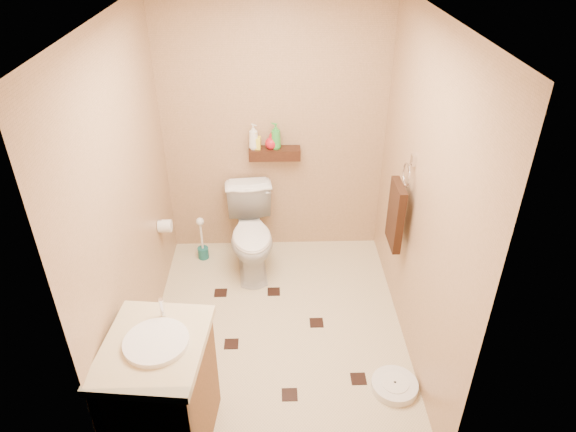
{
  "coord_description": "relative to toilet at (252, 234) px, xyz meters",
  "views": [
    {
      "loc": [
        -0.01,
        -3.03,
        2.96
      ],
      "look_at": [
        0.09,
        0.25,
        0.93
      ],
      "focal_mm": 32.0,
      "sensor_mm": 36.0,
      "label": 1
    }
  ],
  "objects": [
    {
      "name": "ground",
      "position": [
        0.22,
        -0.83,
        -0.38
      ],
      "size": [
        2.5,
        2.5,
        0.0
      ],
      "primitive_type": "plane",
      "color": "beige",
      "rests_on": "ground"
    },
    {
      "name": "wall_back",
      "position": [
        0.22,
        0.42,
        0.82
      ],
      "size": [
        2.0,
        0.04,
        2.4
      ],
      "primitive_type": "cube",
      "color": "tan",
      "rests_on": "ground"
    },
    {
      "name": "wall_front",
      "position": [
        0.22,
        -2.08,
        0.82
      ],
      "size": [
        2.0,
        0.04,
        2.4
      ],
      "primitive_type": "cube",
      "color": "tan",
      "rests_on": "ground"
    },
    {
      "name": "wall_left",
      "position": [
        -0.78,
        -0.83,
        0.82
      ],
      "size": [
        0.04,
        2.5,
        2.4
      ],
      "primitive_type": "cube",
      "color": "tan",
      "rests_on": "ground"
    },
    {
      "name": "wall_right",
      "position": [
        1.22,
        -0.83,
        0.82
      ],
      "size": [
        0.04,
        2.5,
        2.4
      ],
      "primitive_type": "cube",
      "color": "tan",
      "rests_on": "ground"
    },
    {
      "name": "ceiling",
      "position": [
        0.22,
        -0.83,
        2.02
      ],
      "size": [
        2.0,
        2.5,
        0.02
      ],
      "primitive_type": "cube",
      "color": "silver",
      "rests_on": "wall_back"
    },
    {
      "name": "wall_shelf",
      "position": [
        0.22,
        0.34,
        0.64
      ],
      "size": [
        0.46,
        0.14,
        0.1
      ],
      "primitive_type": "cube",
      "color": "#3D1F10",
      "rests_on": "wall_back"
    },
    {
      "name": "floor_accents",
      "position": [
        0.23,
        -0.88,
        -0.38
      ],
      "size": [
        1.19,
        1.22,
        0.01
      ],
      "color": "black",
      "rests_on": "ground"
    },
    {
      "name": "toilet",
      "position": [
        0.0,
        0.0,
        0.0
      ],
      "size": [
        0.5,
        0.79,
        0.76
      ],
      "primitive_type": "imported",
      "rotation": [
        0.0,
        0.0,
        0.1
      ],
      "color": "white",
      "rests_on": "ground"
    },
    {
      "name": "vanity",
      "position": [
        -0.48,
        -1.78,
        0.05
      ],
      "size": [
        0.64,
        0.75,
        0.97
      ],
      "rotation": [
        0.0,
        0.0,
        -0.11
      ],
      "color": "brown",
      "rests_on": "ground"
    },
    {
      "name": "bathroom_scale",
      "position": [
        1.04,
        -1.44,
        -0.35
      ],
      "size": [
        0.38,
        0.38,
        0.07
      ],
      "rotation": [
        0.0,
        0.0,
        -0.16
      ],
      "color": "white",
      "rests_on": "ground"
    },
    {
      "name": "toilet_brush",
      "position": [
        -0.49,
        0.18,
        -0.22
      ],
      "size": [
        0.1,
        0.1,
        0.45
      ],
      "color": "#175E5D",
      "rests_on": "ground"
    },
    {
      "name": "towel_ring",
      "position": [
        1.13,
        -0.58,
        0.56
      ],
      "size": [
        0.12,
        0.3,
        0.76
      ],
      "color": "silver",
      "rests_on": "wall_right"
    },
    {
      "name": "toilet_paper",
      "position": [
        -0.72,
        -0.18,
        0.22
      ],
      "size": [
        0.12,
        0.11,
        0.12
      ],
      "color": "white",
      "rests_on": "wall_left"
    },
    {
      "name": "bottle_a",
      "position": [
        0.03,
        0.34,
        0.8
      ],
      "size": [
        0.13,
        0.13,
        0.23
      ],
      "primitive_type": "imported",
      "rotation": [
        0.0,
        0.0,
        0.84
      ],
      "color": "white",
      "rests_on": "wall_shelf"
    },
    {
      "name": "bottle_b",
      "position": [
        0.06,
        0.34,
        0.77
      ],
      "size": [
        0.08,
        0.08,
        0.16
      ],
      "primitive_type": "imported",
      "rotation": [
        0.0,
        0.0,
        6.19
      ],
      "color": "yellow",
      "rests_on": "wall_shelf"
    },
    {
      "name": "bottle_c",
      "position": [
        0.19,
        0.34,
        0.76
      ],
      "size": [
        0.15,
        0.15,
        0.14
      ],
      "primitive_type": "imported",
      "rotation": [
        0.0,
        0.0,
        0.57
      ],
      "color": "red",
      "rests_on": "wall_shelf"
    },
    {
      "name": "bottle_d",
      "position": [
        0.23,
        0.34,
        0.81
      ],
      "size": [
        0.12,
        0.12,
        0.24
      ],
      "primitive_type": "imported",
      "rotation": [
        0.0,
        0.0,
        4.32
      ],
      "color": "green",
      "rests_on": "wall_shelf"
    }
  ]
}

